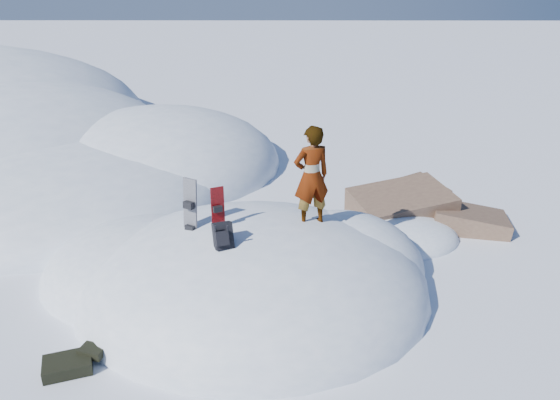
{
  "coord_description": "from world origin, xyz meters",
  "views": [
    {
      "loc": [
        0.59,
        -9.3,
        5.97
      ],
      "look_at": [
        0.54,
        0.3,
        1.86
      ],
      "focal_mm": 35.0,
      "sensor_mm": 36.0,
      "label": 1
    }
  ],
  "objects_px": {
    "snowboard_dark": "(190,219)",
    "person": "(311,176)",
    "snowboard_red": "(218,221)",
    "backpack": "(223,236)"
  },
  "relations": [
    {
      "from": "snowboard_red",
      "to": "snowboard_dark",
      "type": "xyz_separation_m",
      "value": [
        -0.55,
        0.14,
        -0.03
      ]
    },
    {
      "from": "snowboard_dark",
      "to": "person",
      "type": "bearing_deg",
      "value": 39.57
    },
    {
      "from": "snowboard_dark",
      "to": "person",
      "type": "xyz_separation_m",
      "value": [
        2.29,
        0.36,
        0.72
      ]
    },
    {
      "from": "snowboard_red",
      "to": "person",
      "type": "distance_m",
      "value": 1.94
    },
    {
      "from": "snowboard_dark",
      "to": "person",
      "type": "relative_size",
      "value": 0.81
    },
    {
      "from": "snowboard_red",
      "to": "snowboard_dark",
      "type": "bearing_deg",
      "value": 139.3
    },
    {
      "from": "snowboard_red",
      "to": "backpack",
      "type": "distance_m",
      "value": 0.65
    },
    {
      "from": "snowboard_red",
      "to": "backpack",
      "type": "bearing_deg",
      "value": -103.51
    },
    {
      "from": "snowboard_red",
      "to": "person",
      "type": "bearing_deg",
      "value": -10.72
    },
    {
      "from": "snowboard_red",
      "to": "backpack",
      "type": "relative_size",
      "value": 2.47
    }
  ]
}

